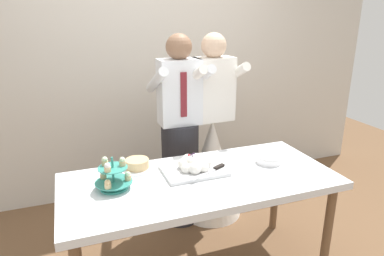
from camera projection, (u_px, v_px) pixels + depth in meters
name	position (u px, v px, depth m)	size (l,w,h in m)	color
rear_wall	(145.00, 51.00, 3.39)	(5.20, 0.10, 2.90)	beige
dessert_table	(201.00, 188.00, 2.31)	(1.80, 0.80, 0.78)	silver
cupcake_stand	(113.00, 177.00, 2.12)	(0.23, 0.23, 0.21)	teal
main_cake_tray	(194.00, 166.00, 2.36)	(0.42, 0.33, 0.13)	silver
plate_stack	(269.00, 159.00, 2.50)	(0.19, 0.18, 0.05)	white
round_cake	(137.00, 165.00, 2.40)	(0.24, 0.24, 0.07)	white
person_groom	(180.00, 143.00, 2.98)	(0.46, 0.49, 1.66)	#232328
person_bride	(212.00, 155.00, 3.14)	(0.56, 0.56, 1.66)	white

